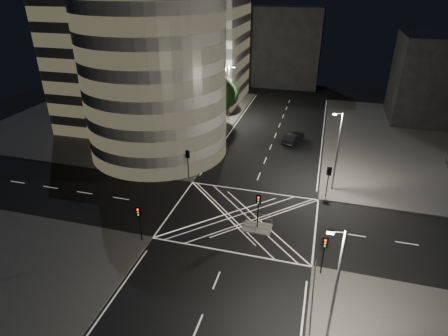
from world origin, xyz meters
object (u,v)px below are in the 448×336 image
(street_lamp_left_far, at_px, (229,91))
(street_lamp_right_near, at_px, (335,287))
(central_island, at_px, (257,228))
(sedan, at_px, (293,138))
(traffic_signal_nr, at_px, (324,249))
(street_lamp_left_near, at_px, (196,126))
(traffic_signal_fr, at_px, (328,176))
(traffic_signal_island, at_px, (258,205))
(traffic_signal_fl, at_px, (188,159))
(traffic_signal_nl, at_px, (139,218))
(street_lamp_right_far, at_px, (337,149))

(street_lamp_left_far, distance_m, street_lamp_right_near, 47.88)
(street_lamp_left_far, bearing_deg, central_island, -70.05)
(central_island, height_order, sedan, sedan)
(traffic_signal_nr, bearing_deg, street_lamp_left_near, 134.13)
(traffic_signal_fr, height_order, traffic_signal_island, same)
(traffic_signal_nr, relative_size, street_lamp_right_near, 0.40)
(street_lamp_left_near, distance_m, sedan, 17.19)
(traffic_signal_fr, height_order, sedan, traffic_signal_fr)
(central_island, distance_m, sedan, 24.27)
(traffic_signal_fl, xyz_separation_m, street_lamp_left_near, (-0.64, 5.20, 2.63))
(traffic_signal_nr, bearing_deg, traffic_signal_fr, 90.00)
(traffic_signal_fr, distance_m, traffic_signal_nr, 13.60)
(central_island, xyz_separation_m, street_lamp_left_near, (-11.44, 13.50, 5.47))
(traffic_signal_nr, distance_m, street_lamp_right_near, 7.69)
(traffic_signal_nl, distance_m, sedan, 31.92)
(traffic_signal_nl, height_order, sedan, traffic_signal_nl)
(traffic_signal_nl, bearing_deg, central_island, 26.14)
(traffic_signal_nr, xyz_separation_m, sedan, (-5.66, 29.53, -2.07))
(traffic_signal_fr, bearing_deg, street_lamp_right_far, 73.89)
(traffic_signal_island, distance_m, street_lamp_left_near, 17.89)
(traffic_signal_fr, relative_size, traffic_signal_island, 1.00)
(traffic_signal_island, distance_m, street_lamp_right_far, 13.13)
(traffic_signal_island, relative_size, sedan, 0.78)
(traffic_signal_fr, distance_m, street_lamp_right_far, 3.48)
(central_island, height_order, street_lamp_left_near, street_lamp_left_near)
(traffic_signal_nl, relative_size, street_lamp_right_far, 0.40)
(street_lamp_right_far, bearing_deg, sedan, 114.62)
(traffic_signal_nr, bearing_deg, street_lamp_left_far, 116.36)
(traffic_signal_fl, xyz_separation_m, traffic_signal_nl, (0.00, -13.60, 0.00))
(street_lamp_left_far, bearing_deg, street_lamp_right_near, -66.79)
(traffic_signal_island, height_order, street_lamp_right_far, street_lamp_right_far)
(traffic_signal_fr, xyz_separation_m, traffic_signal_nr, (0.00, -13.60, 0.00))
(traffic_signal_fr, bearing_deg, traffic_signal_fl, 180.00)
(central_island, distance_m, traffic_signal_nl, 12.36)
(traffic_signal_fr, height_order, street_lamp_left_near, street_lamp_left_near)
(traffic_signal_fl, xyz_separation_m, street_lamp_right_near, (18.24, -20.80, 2.63))
(traffic_signal_fl, relative_size, traffic_signal_nl, 1.00)
(central_island, xyz_separation_m, traffic_signal_fr, (6.80, 8.30, 2.84))
(traffic_signal_fl, xyz_separation_m, street_lamp_left_far, (-0.64, 23.20, 2.63))
(street_lamp_right_near, xyz_separation_m, sedan, (-6.29, 36.73, -4.70))
(traffic_signal_fr, relative_size, traffic_signal_nr, 1.00)
(traffic_signal_fr, xyz_separation_m, street_lamp_left_near, (-18.24, 5.20, 2.63))
(traffic_signal_nl, relative_size, street_lamp_left_far, 0.40)
(traffic_signal_nl, height_order, street_lamp_right_far, street_lamp_right_far)
(street_lamp_left_near, distance_m, street_lamp_left_far, 18.00)
(central_island, distance_m, street_lamp_right_near, 15.54)
(central_island, height_order, traffic_signal_nr, traffic_signal_nr)
(traffic_signal_fl, height_order, street_lamp_right_near, street_lamp_right_near)
(traffic_signal_fl, xyz_separation_m, street_lamp_right_far, (18.24, 2.20, 2.63))
(street_lamp_left_far, distance_m, street_lamp_right_far, 28.23)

